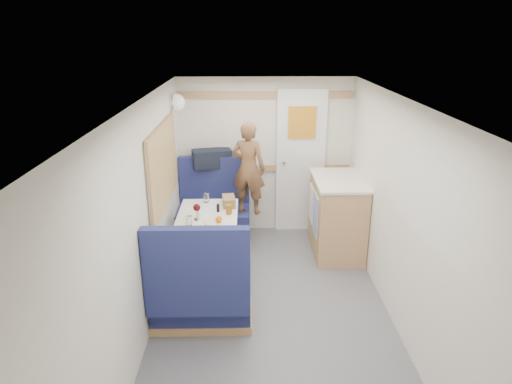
{
  "coord_description": "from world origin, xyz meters",
  "views": [
    {
      "loc": [
        -0.22,
        -3.4,
        2.54
      ],
      "look_at": [
        -0.15,
        0.9,
        1.0
      ],
      "focal_mm": 32.0,
      "sensor_mm": 36.0,
      "label": 1
    }
  ],
  "objects_px": {
    "person": "(248,168)",
    "bread_loaf": "(229,201)",
    "orange_fruit": "(219,219)",
    "tumbler_mid": "(206,198)",
    "dinette_table": "(208,228)",
    "beer_glass": "(229,209)",
    "dome_light": "(176,103)",
    "cheese_block": "(211,226)",
    "galley_counter": "(337,216)",
    "duffel_bag": "(212,158)",
    "bench_near": "(201,295)",
    "tray": "(221,226)",
    "bench_far": "(214,219)",
    "salt_grinder": "(198,215)",
    "pepper_grinder": "(218,208)",
    "wine_glass": "(197,208)",
    "tumbler_left": "(189,221)"
  },
  "relations": [
    {
      "from": "person",
      "to": "wine_glass",
      "type": "height_order",
      "value": "person"
    },
    {
      "from": "galley_counter",
      "to": "dinette_table",
      "type": "bearing_deg",
      "value": -159.46
    },
    {
      "from": "tumbler_left",
      "to": "bread_loaf",
      "type": "relative_size",
      "value": 0.42
    },
    {
      "from": "galley_counter",
      "to": "person",
      "type": "distance_m",
      "value": 1.18
    },
    {
      "from": "pepper_grinder",
      "to": "bread_loaf",
      "type": "relative_size",
      "value": 0.36
    },
    {
      "from": "orange_fruit",
      "to": "cheese_block",
      "type": "xyz_separation_m",
      "value": [
        -0.07,
        -0.12,
        -0.01
      ]
    },
    {
      "from": "cheese_block",
      "to": "salt_grinder",
      "type": "height_order",
      "value": "salt_grinder"
    },
    {
      "from": "bench_near",
      "to": "cheese_block",
      "type": "xyz_separation_m",
      "value": [
        0.06,
        0.49,
        0.46
      ]
    },
    {
      "from": "person",
      "to": "orange_fruit",
      "type": "xyz_separation_m",
      "value": [
        -0.3,
        -0.97,
        -0.23
      ]
    },
    {
      "from": "pepper_grinder",
      "to": "bread_loaf",
      "type": "distance_m",
      "value": 0.21
    },
    {
      "from": "bread_loaf",
      "to": "cheese_block",
      "type": "bearing_deg",
      "value": -103.66
    },
    {
      "from": "galley_counter",
      "to": "beer_glass",
      "type": "distance_m",
      "value": 1.39
    },
    {
      "from": "orange_fruit",
      "to": "salt_grinder",
      "type": "bearing_deg",
      "value": 151.67
    },
    {
      "from": "pepper_grinder",
      "to": "bench_near",
      "type": "bearing_deg",
      "value": -96.54
    },
    {
      "from": "dinette_table",
      "to": "salt_grinder",
      "type": "height_order",
      "value": "salt_grinder"
    },
    {
      "from": "tray",
      "to": "orange_fruit",
      "type": "height_order",
      "value": "orange_fruit"
    },
    {
      "from": "dome_light",
      "to": "cheese_block",
      "type": "xyz_separation_m",
      "value": [
        0.45,
        -1.23,
        -0.99
      ]
    },
    {
      "from": "person",
      "to": "tumbler_left",
      "type": "xyz_separation_m",
      "value": [
        -0.59,
        -1.0,
        -0.23
      ]
    },
    {
      "from": "duffel_bag",
      "to": "tumbler_left",
      "type": "distance_m",
      "value": 1.43
    },
    {
      "from": "dinette_table",
      "to": "person",
      "type": "distance_m",
      "value": 0.95
    },
    {
      "from": "dinette_table",
      "to": "cheese_block",
      "type": "relative_size",
      "value": 8.41
    },
    {
      "from": "bench_far",
      "to": "tray",
      "type": "bearing_deg",
      "value": -82.5
    },
    {
      "from": "dinette_table",
      "to": "bench_far",
      "type": "distance_m",
      "value": 0.9
    },
    {
      "from": "tray",
      "to": "galley_counter",
      "type": "bearing_deg",
      "value": 33.34
    },
    {
      "from": "dinette_table",
      "to": "bench_near",
      "type": "distance_m",
      "value": 0.9
    },
    {
      "from": "duffel_bag",
      "to": "dome_light",
      "type": "bearing_deg",
      "value": -157.8
    },
    {
      "from": "tumbler_mid",
      "to": "tray",
      "type": "bearing_deg",
      "value": -73.79
    },
    {
      "from": "bench_far",
      "to": "person",
      "type": "relative_size",
      "value": 0.95
    },
    {
      "from": "person",
      "to": "bread_loaf",
      "type": "xyz_separation_m",
      "value": [
        -0.22,
        -0.47,
        -0.23
      ]
    },
    {
      "from": "dinette_table",
      "to": "bread_loaf",
      "type": "bearing_deg",
      "value": 49.66
    },
    {
      "from": "orange_fruit",
      "to": "tumbler_mid",
      "type": "xyz_separation_m",
      "value": [
        -0.18,
        0.61,
        -0.0
      ]
    },
    {
      "from": "dinette_table",
      "to": "beer_glass",
      "type": "height_order",
      "value": "beer_glass"
    },
    {
      "from": "tumbler_mid",
      "to": "duffel_bag",
      "type": "bearing_deg",
      "value": 88.82
    },
    {
      "from": "dome_light",
      "to": "person",
      "type": "xyz_separation_m",
      "value": [
        0.82,
        -0.13,
        -0.75
      ]
    },
    {
      "from": "duffel_bag",
      "to": "cheese_block",
      "type": "relative_size",
      "value": 4.34
    },
    {
      "from": "bench_near",
      "to": "wine_glass",
      "type": "bearing_deg",
      "value": 97.16
    },
    {
      "from": "dinette_table",
      "to": "person",
      "type": "xyz_separation_m",
      "value": [
        0.43,
        0.72,
        0.44
      ]
    },
    {
      "from": "tray",
      "to": "beer_glass",
      "type": "bearing_deg",
      "value": 77.86
    },
    {
      "from": "dinette_table",
      "to": "bench_far",
      "type": "bearing_deg",
      "value": 90.0
    },
    {
      "from": "galley_counter",
      "to": "tumbler_mid",
      "type": "xyz_separation_m",
      "value": [
        -1.51,
        -0.19,
        0.3
      ]
    },
    {
      "from": "cheese_block",
      "to": "bread_loaf",
      "type": "xyz_separation_m",
      "value": [
        0.15,
        0.63,
        0.01
      ]
    },
    {
      "from": "dome_light",
      "to": "salt_grinder",
      "type": "distance_m",
      "value": 1.43
    },
    {
      "from": "tray",
      "to": "dinette_table",
      "type": "bearing_deg",
      "value": 116.31
    },
    {
      "from": "wine_glass",
      "to": "tumbler_left",
      "type": "relative_size",
      "value": 1.68
    },
    {
      "from": "orange_fruit",
      "to": "bread_loaf",
      "type": "relative_size",
      "value": 0.28
    },
    {
      "from": "dome_light",
      "to": "salt_grinder",
      "type": "xyz_separation_m",
      "value": [
        0.31,
        -0.99,
        -0.98
      ]
    },
    {
      "from": "dome_light",
      "to": "bench_near",
      "type": "bearing_deg",
      "value": -77.18
    },
    {
      "from": "dinette_table",
      "to": "beer_glass",
      "type": "xyz_separation_m",
      "value": [
        0.22,
        0.01,
        0.2
      ]
    },
    {
      "from": "dinette_table",
      "to": "wine_glass",
      "type": "distance_m",
      "value": 0.32
    },
    {
      "from": "tumbler_mid",
      "to": "beer_glass",
      "type": "relative_size",
      "value": 0.98
    }
  ]
}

